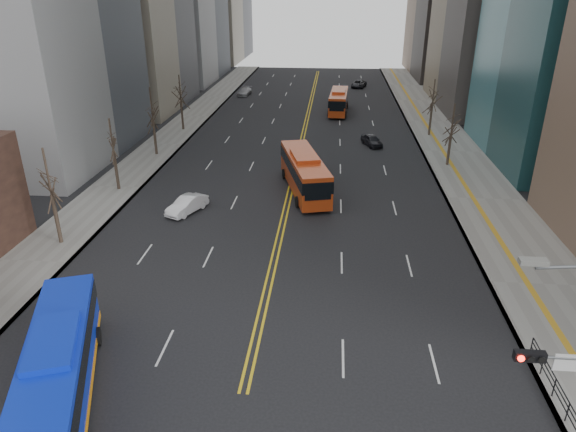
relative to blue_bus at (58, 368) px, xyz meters
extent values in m
cube|color=slate|center=(25.67, 41.00, -1.73)|extent=(7.00, 130.00, 0.15)
cube|color=slate|center=(-8.33, 41.00, -1.73)|extent=(5.00, 130.00, 0.15)
cube|color=gold|center=(7.97, 51.00, -1.80)|extent=(0.15, 100.00, 0.01)
cube|color=gold|center=(8.37, 51.00, -1.80)|extent=(0.15, 100.00, 0.01)
cube|color=black|center=(19.17, -2.00, 3.70)|extent=(1.10, 0.28, 0.38)
cylinder|color=#FF190C|center=(18.82, -2.16, 3.70)|extent=(0.24, 0.08, 0.24)
cylinder|color=black|center=(19.17, -2.16, 3.70)|extent=(0.24, 0.08, 0.24)
cylinder|color=black|center=(19.52, -2.16, 3.70)|extent=(0.24, 0.08, 0.24)
cube|color=silver|center=(20.47, -2.00, 3.50)|extent=(0.90, 0.06, 0.70)
cube|color=#999993|center=(18.57, -2.00, 7.50)|extent=(0.90, 0.35, 0.18)
cube|color=black|center=(22.47, 2.00, -0.65)|extent=(0.04, 6.00, 0.04)
cylinder|color=black|center=(22.47, 0.50, -1.15)|extent=(0.06, 0.06, 1.00)
cylinder|color=black|center=(22.47, 2.00, -1.15)|extent=(0.06, 0.06, 1.00)
cylinder|color=black|center=(22.47, 3.50, -1.15)|extent=(0.06, 0.06, 1.00)
cylinder|color=black|center=(22.47, 5.00, -1.15)|extent=(0.06, 0.06, 1.00)
cylinder|color=#31281E|center=(-7.83, 15.00, 0.15)|extent=(0.28, 0.28, 3.90)
cylinder|color=#31281E|center=(-7.83, 26.00, 0.00)|extent=(0.28, 0.28, 3.60)
cylinder|color=#31281E|center=(-7.83, 37.00, 0.20)|extent=(0.28, 0.28, 4.00)
cylinder|color=#31281E|center=(-7.83, 48.00, 0.10)|extent=(0.28, 0.28, 3.80)
cylinder|color=#31281E|center=(24.17, 36.00, -0.05)|extent=(0.28, 0.28, 3.50)
cylinder|color=#31281E|center=(24.17, 48.00, 0.07)|extent=(0.28, 0.28, 3.75)
cube|color=#0C26BC|center=(0.00, 0.00, -0.06)|extent=(6.32, 11.90, 2.79)
cube|color=black|center=(0.00, 0.00, 0.49)|extent=(6.38, 11.94, 1.00)
cube|color=#0C26BC|center=(0.00, 0.00, 1.44)|extent=(3.25, 4.54, 0.40)
cube|color=orange|center=(0.00, 0.00, -1.25)|extent=(6.38, 11.94, 0.35)
cylinder|color=black|center=(-2.44, 3.12, -1.30)|extent=(0.62, 1.04, 1.00)
cylinder|color=black|center=(-0.13, 3.96, -1.30)|extent=(0.62, 1.04, 1.00)
cube|color=#AC3712|center=(9.48, 27.25, 0.03)|extent=(5.37, 11.70, 2.97)
cube|color=black|center=(9.48, 27.25, 0.61)|extent=(5.44, 11.73, 1.06)
cube|color=#AC3712|center=(9.48, 27.25, 1.62)|extent=(3.01, 4.39, 0.40)
cylinder|color=black|center=(9.14, 23.39, -1.30)|extent=(0.54, 1.04, 1.00)
cylinder|color=black|center=(11.65, 24.04, -1.30)|extent=(0.54, 1.04, 1.00)
cylinder|color=black|center=(7.30, 30.46, -1.30)|extent=(0.54, 1.04, 1.00)
cylinder|color=black|center=(9.81, 31.11, -1.30)|extent=(0.54, 1.04, 1.00)
cube|color=#AC3712|center=(12.65, 60.28, -0.09)|extent=(2.94, 10.67, 2.72)
cube|color=black|center=(12.65, 60.28, 0.45)|extent=(3.01, 10.70, 0.98)
cube|color=#AC3712|center=(12.65, 60.28, 1.37)|extent=(2.11, 3.79, 0.40)
cylinder|color=black|center=(11.28, 56.97, -1.30)|extent=(0.35, 1.01, 1.00)
cylinder|color=black|center=(13.67, 56.84, -1.30)|extent=(0.35, 1.01, 1.00)
cylinder|color=black|center=(11.63, 63.72, -1.30)|extent=(0.35, 1.01, 1.00)
cylinder|color=black|center=(14.02, 63.59, -1.30)|extent=(0.35, 1.01, 1.00)
imported|color=white|center=(-0.06, 21.53, -1.12)|extent=(3.06, 4.37, 1.37)
imported|color=black|center=(16.62, 42.91, -1.14)|extent=(2.79, 4.18, 1.32)
imported|color=#97989C|center=(-3.61, 72.21, -1.16)|extent=(2.29, 4.63, 1.29)
imported|color=black|center=(16.52, 81.72, -1.15)|extent=(3.29, 5.09, 1.30)
camera|label=1|loc=(11.91, -17.23, 15.68)|focal=32.00mm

